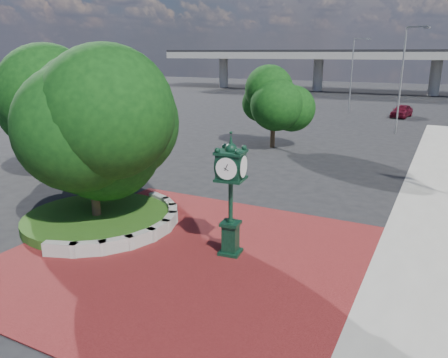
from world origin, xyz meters
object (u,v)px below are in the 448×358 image
at_px(street_lamp_far, 354,70).
at_px(street_lamp_near, 404,72).
at_px(post_clock, 231,190).
at_px(parked_car, 402,111).

bearing_deg(street_lamp_far, street_lamp_near, -61.90).
relative_size(post_clock, street_lamp_far, 0.51).
distance_m(parked_car, street_lamp_near, 12.11).
distance_m(post_clock, street_lamp_near, 29.00).
distance_m(post_clock, street_lamp_far, 41.83).
distance_m(parked_car, street_lamp_far, 7.56).
xyz_separation_m(post_clock, street_lamp_far, (-4.30, 41.53, 2.62)).
bearing_deg(parked_car, street_lamp_far, 173.69).
distance_m(post_clock, parked_car, 39.97).
bearing_deg(parked_car, street_lamp_near, -76.62).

